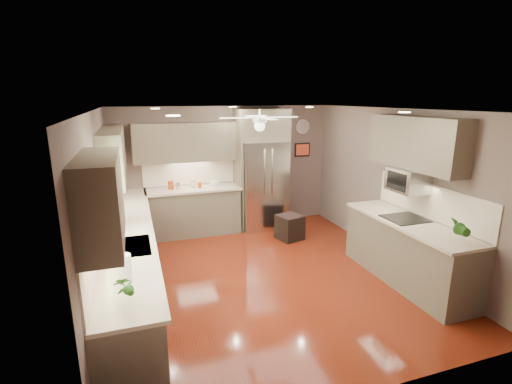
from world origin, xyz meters
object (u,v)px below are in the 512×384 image
potted_plant_left (123,286)px  refrigerator (262,171)px  canister_b (178,186)px  canister_d (200,185)px  soap_bottle (116,230)px  bowl (215,185)px  stool (290,227)px  microwave (408,180)px  canister_c (193,183)px  paper_towel (125,269)px  potted_plant_right (460,228)px  canister_a (171,185)px

potted_plant_left → refrigerator: size_ratio=0.12×
canister_b → refrigerator: (1.71, -0.02, 0.18)m
canister_d → soap_bottle: bearing=-122.7°
soap_bottle → bowl: 2.94m
soap_bottle → stool: (3.04, 1.43, -0.80)m
canister_b → microwave: microwave is taller
canister_b → refrigerator: bearing=-0.8°
canister_b → canister_c: 0.31m
stool → bowl: bearing=144.4°
soap_bottle → microwave: (4.10, -0.43, 0.44)m
microwave → paper_towel: size_ratio=1.78×
canister_d → bowl: 0.31m
bowl → refrigerator: size_ratio=0.08×
canister_d → refrigerator: refrigerator is taller
refrigerator → stool: bearing=-72.4°
potted_plant_right → refrigerator: (-1.23, 3.79, 0.07)m
canister_a → refrigerator: refrigerator is taller
refrigerator → stool: refrigerator is taller
canister_b → microwave: size_ratio=0.23×
refrigerator → canister_d: bearing=178.8°
microwave → bowl: bearing=130.0°
soap_bottle → stool: 3.46m
stool → canister_d: bearing=150.6°
canister_c → bowl: (0.43, -0.04, -0.07)m
canister_b → paper_towel: 3.73m
potted_plant_right → potted_plant_left: bearing=-177.6°
potted_plant_left → stool: bearing=46.6°
canister_b → potted_plant_left: size_ratio=0.44×
soap_bottle → paper_towel: 1.31m
canister_b → potted_plant_left: 4.09m
refrigerator → soap_bottle: bearing=-140.6°
soap_bottle → refrigerator: refrigerator is taller
canister_a → microwave: bearing=-41.4°
potted_plant_left → microwave: size_ratio=0.54×
soap_bottle → microwave: size_ratio=0.35×
soap_bottle → stool: bearing=25.2°
stool → paper_towel: (-2.92, -2.73, 0.84)m
soap_bottle → bowl: size_ratio=0.95×
canister_d → refrigerator: (1.29, -0.03, 0.19)m
canister_a → soap_bottle: size_ratio=0.91×
canister_a → stool: (2.11, -0.94, -0.78)m
canister_d → microwave: (2.62, -2.74, 0.48)m
canister_b → soap_bottle: soap_bottle is taller
potted_plant_left → canister_a: bearing=78.5°
stool → potted_plant_left: bearing=-133.4°
canister_d → microwave: bearing=-46.3°
canister_c → canister_a: bearing=179.6°
soap_bottle → microwave: 4.15m
stool → paper_towel: paper_towel is taller
canister_c → potted_plant_left: size_ratio=0.55×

